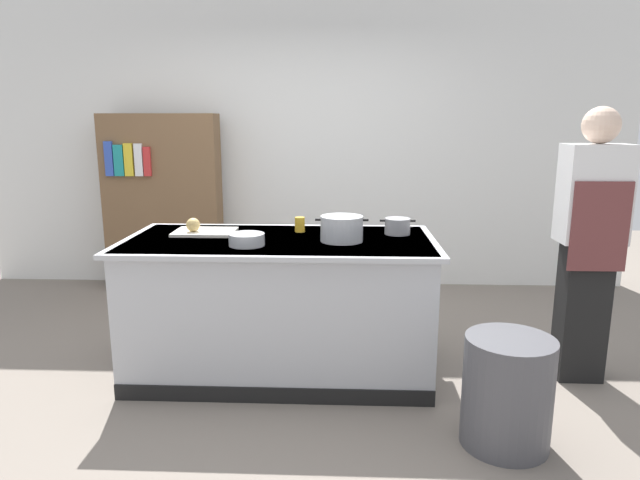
% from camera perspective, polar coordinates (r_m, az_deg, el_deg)
% --- Properties ---
extents(ground_plane, '(10.00, 10.00, 0.00)m').
position_cam_1_polar(ground_plane, '(3.83, -3.98, -13.15)').
color(ground_plane, slate).
extents(back_wall, '(6.40, 0.12, 3.00)m').
position_cam_1_polar(back_wall, '(5.55, -1.77, 10.80)').
color(back_wall, white).
rests_on(back_wall, ground_plane).
extents(counter_island, '(1.98, 0.98, 0.90)m').
position_cam_1_polar(counter_island, '(3.65, -4.08, -6.54)').
color(counter_island, '#B7BABF').
rests_on(counter_island, ground_plane).
extents(cutting_board, '(0.40, 0.28, 0.02)m').
position_cam_1_polar(cutting_board, '(3.76, -11.75, 0.81)').
color(cutting_board, silver).
rests_on(cutting_board, counter_island).
extents(onion, '(0.09, 0.09, 0.09)m').
position_cam_1_polar(onion, '(3.73, -12.92, 1.53)').
color(onion, tan).
rests_on(onion, cutting_board).
extents(stock_pot, '(0.33, 0.26, 0.16)m').
position_cam_1_polar(stock_pot, '(3.44, 2.25, 1.18)').
color(stock_pot, '#B7BABF').
rests_on(stock_pot, counter_island).
extents(sauce_pan, '(0.23, 0.17, 0.11)m').
position_cam_1_polar(sauce_pan, '(3.69, 7.98, 1.42)').
color(sauce_pan, '#99999E').
rests_on(sauce_pan, counter_island).
extents(mixing_bowl, '(0.22, 0.22, 0.07)m').
position_cam_1_polar(mixing_bowl, '(3.36, -7.55, 0.05)').
color(mixing_bowl, '#B7BABF').
rests_on(mixing_bowl, counter_island).
extents(juice_cup, '(0.07, 0.07, 0.10)m').
position_cam_1_polar(juice_cup, '(3.74, -2.09, 1.60)').
color(juice_cup, yellow).
rests_on(juice_cup, counter_island).
extents(trash_bin, '(0.45, 0.45, 0.58)m').
position_cam_1_polar(trash_bin, '(3.07, 18.69, -14.58)').
color(trash_bin, '#4C4C51').
rests_on(trash_bin, ground_plane).
extents(person_chef, '(0.38, 0.25, 1.72)m').
position_cam_1_polar(person_chef, '(3.80, 25.97, -0.01)').
color(person_chef, black).
rests_on(person_chef, ground_plane).
extents(bookshelf, '(1.10, 0.31, 1.70)m').
position_cam_1_polar(bookshelf, '(5.57, -15.84, 3.66)').
color(bookshelf, brown).
rests_on(bookshelf, ground_plane).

